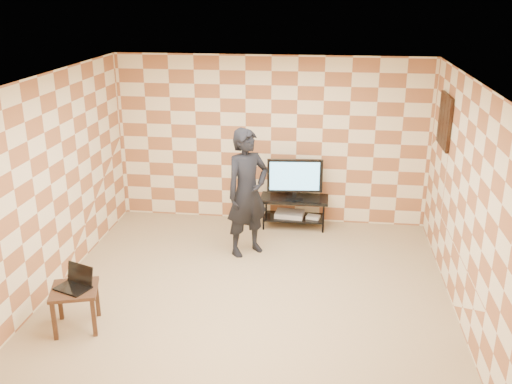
# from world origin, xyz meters

# --- Properties ---
(floor) EXTENTS (5.00, 5.00, 0.00)m
(floor) POSITION_xyz_m (0.00, 0.00, 0.00)
(floor) COLOR #9F8864
(floor) RESTS_ON ground
(wall_back) EXTENTS (5.00, 0.02, 2.70)m
(wall_back) POSITION_xyz_m (0.00, 2.50, 1.35)
(wall_back) COLOR beige
(wall_back) RESTS_ON ground
(wall_front) EXTENTS (5.00, 0.02, 2.70)m
(wall_front) POSITION_xyz_m (0.00, -2.50, 1.35)
(wall_front) COLOR beige
(wall_front) RESTS_ON ground
(wall_left) EXTENTS (0.02, 5.00, 2.70)m
(wall_left) POSITION_xyz_m (-2.50, 0.00, 1.35)
(wall_left) COLOR beige
(wall_left) RESTS_ON ground
(wall_right) EXTENTS (0.02, 5.00, 2.70)m
(wall_right) POSITION_xyz_m (2.50, 0.00, 1.35)
(wall_right) COLOR beige
(wall_right) RESTS_ON ground
(ceiling) EXTENTS (5.00, 5.00, 0.02)m
(ceiling) POSITION_xyz_m (0.00, 0.00, 2.70)
(ceiling) COLOR white
(ceiling) RESTS_ON wall_back
(wall_art) EXTENTS (0.04, 0.72, 0.72)m
(wall_art) POSITION_xyz_m (2.47, 1.55, 1.95)
(wall_art) COLOR black
(wall_art) RESTS_ON wall_right
(tv_stand) EXTENTS (1.08, 0.48, 0.50)m
(tv_stand) POSITION_xyz_m (0.41, 2.21, 0.37)
(tv_stand) COLOR black
(tv_stand) RESTS_ON floor
(tv) EXTENTS (0.87, 0.19, 0.63)m
(tv) POSITION_xyz_m (0.41, 2.21, 0.85)
(tv) COLOR black
(tv) RESTS_ON tv_stand
(dvd_player) EXTENTS (0.48, 0.36, 0.07)m
(dvd_player) POSITION_xyz_m (0.34, 2.22, 0.21)
(dvd_player) COLOR #BBBBBE
(dvd_player) RESTS_ON tv_stand
(game_console) EXTENTS (0.23, 0.19, 0.05)m
(game_console) POSITION_xyz_m (0.72, 2.17, 0.20)
(game_console) COLOR silver
(game_console) RESTS_ON tv_stand
(side_table) EXTENTS (0.63, 0.63, 0.50)m
(side_table) POSITION_xyz_m (-1.84, -1.02, 0.41)
(side_table) COLOR #352110
(side_table) RESTS_ON floor
(laptop) EXTENTS (0.44, 0.40, 0.24)m
(laptop) POSITION_xyz_m (-1.83, -0.99, 0.55)
(laptop) COLOR black
(laptop) RESTS_ON side_table
(person) EXTENTS (0.80, 0.78, 1.85)m
(person) POSITION_xyz_m (-0.20, 1.17, 0.93)
(person) COLOR black
(person) RESTS_ON floor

